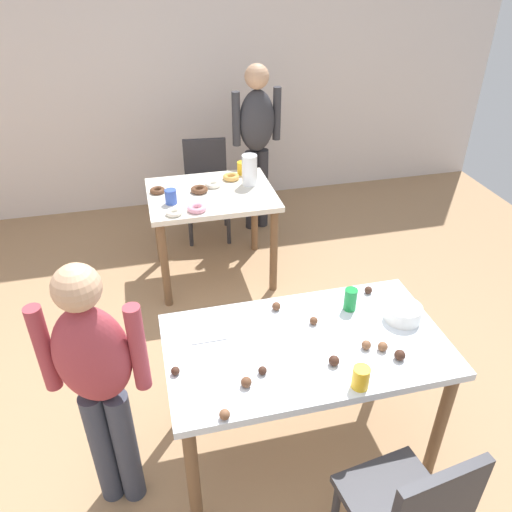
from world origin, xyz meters
The scene contains 32 objects.
ground_plane centered at (0.00, 0.00, 0.00)m, with size 6.40×6.40×0.00m, color #9E7A56.
wall_back centered at (0.00, 3.20, 1.30)m, with size 6.40×0.10×2.60m, color silver.
dining_table_near centered at (0.15, -0.03, 0.65)m, with size 1.34×0.75×0.75m.
dining_table_far centered at (-0.02, 1.72, 0.63)m, with size 0.94×0.74×0.75m.
chair_near_table centered at (0.34, -0.78, 0.50)m, with size 0.45×0.45×0.87m.
chair_far_table centered at (0.04, 2.45, 0.50)m, with size 0.44×0.44×0.87m.
person_girl_near centered at (-0.81, -0.10, 0.82)m, with size 0.45×0.27×1.38m.
person_adult_far centered at (0.51, 2.44, 0.90)m, with size 0.46×0.25×1.50m.
mixing_bowl centered at (0.67, 0.02, 0.79)m, with size 0.18×0.18×0.08m, color white.
soda_can centered at (0.45, 0.16, 0.81)m, with size 0.07×0.07×0.12m, color #198438.
fork_near centered at (-0.30, 0.09, 0.75)m, with size 0.17×0.02×0.01m, color silver.
cup_near_0 centered at (0.28, -0.35, 0.80)m, with size 0.07×0.07×0.11m, color yellow.
cake_ball_0 centered at (0.60, 0.26, 0.77)m, with size 0.04×0.04×0.04m, color #3D2319.
cake_ball_1 centered at (0.07, 0.24, 0.77)m, with size 0.04×0.04×0.04m, color brown.
cake_ball_2 centered at (0.48, -0.16, 0.77)m, with size 0.05×0.05×0.05m, color brown.
cake_ball_3 centered at (-0.48, -0.09, 0.77)m, with size 0.04×0.04×0.04m, color #3D2319.
cake_ball_4 centered at (0.22, 0.09, 0.77)m, with size 0.04×0.04×0.04m, color brown.
cake_ball_5 centered at (0.52, -0.24, 0.78)m, with size 0.05×0.05×0.05m, color #3D2319.
cake_ball_6 centered at (0.22, -0.20, 0.77)m, with size 0.05×0.05×0.05m, color #3D2319.
cake_ball_7 centered at (0.41, -0.14, 0.77)m, with size 0.05×0.05×0.05m, color brown.
cake_ball_8 centered at (-0.19, -0.23, 0.77)m, with size 0.05×0.05×0.05m, color brown.
cake_ball_9 centered at (-0.32, -0.38, 0.77)m, with size 0.04×0.04×0.04m, color brown.
cake_ball_10 centered at (-0.11, -0.18, 0.77)m, with size 0.04×0.04×0.04m, color #3D2319.
pitcher_far centered at (0.29, 1.79, 0.87)m, with size 0.12×0.12×0.24m, color white.
cup_far_0 centered at (0.28, 2.00, 0.80)m, with size 0.08×0.08×0.10m, color yellow.
cup_far_1 centered at (-0.33, 1.60, 0.80)m, with size 0.08×0.08×0.11m, color #3351B2.
donut_far_0 centered at (-0.11, 1.74, 0.77)m, with size 0.13×0.13×0.04m, color brown.
donut_far_1 centered at (-0.17, 1.44, 0.77)m, with size 0.14×0.14×0.04m, color pink.
donut_far_2 centered at (-0.42, 1.81, 0.77)m, with size 0.11×0.11×0.03m, color brown.
donut_far_3 centered at (0.01, 1.82, 0.77)m, with size 0.12×0.12×0.04m, color white.
donut_far_4 centered at (0.17, 1.91, 0.77)m, with size 0.13×0.13×0.04m, color gold.
donut_far_5 centered at (-0.33, 1.42, 0.77)m, with size 0.12×0.12×0.03m, color white.
Camera 1 is at (-0.52, -1.73, 2.40)m, focal length 35.57 mm.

